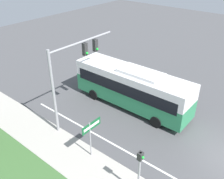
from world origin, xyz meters
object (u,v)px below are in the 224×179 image
object	(u,v)px
bus	(132,86)
pedestrian_signal	(140,167)
street_sign	(91,132)
signal_gantry	(72,67)

from	to	relation	value
bus	pedestrian_signal	size ratio (longest dim) A/B	3.39
pedestrian_signal	street_sign	distance (m)	3.92
bus	signal_gantry	world-z (taller)	signal_gantry
street_sign	signal_gantry	bearing A→B (deg)	60.44
signal_gantry	street_sign	size ratio (longest dim) A/B	2.37
signal_gantry	pedestrian_signal	xyz separation A→B (m)	(-2.55, -7.42, -2.43)
bus	street_sign	bearing A→B (deg)	-166.91
signal_gantry	pedestrian_signal	world-z (taller)	signal_gantry
signal_gantry	street_sign	xyz separation A→B (m)	(-2.01, -3.54, -2.53)
bus	signal_gantry	distance (m)	5.44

